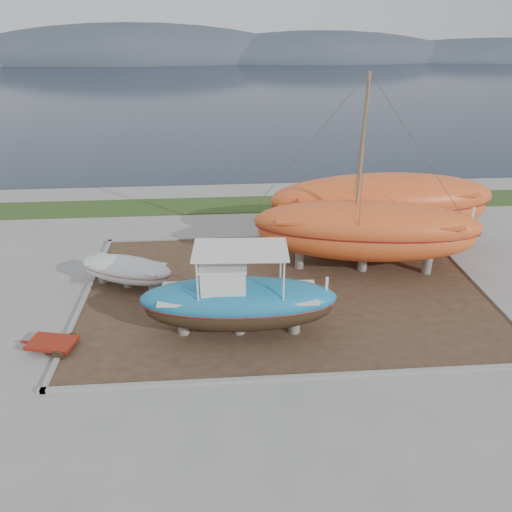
{
  "coord_description": "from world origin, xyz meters",
  "views": [
    {
      "loc": [
        -2.89,
        -15.77,
        11.68
      ],
      "look_at": [
        -1.37,
        4.0,
        1.88
      ],
      "focal_mm": 35.0,
      "sensor_mm": 36.0,
      "label": 1
    }
  ],
  "objects_px": {
    "orange_bare_hull": "(381,212)",
    "red_trailer": "(53,345)",
    "blue_caique": "(239,293)",
    "orange_sailboat": "(371,180)",
    "white_dinghy": "(127,273)"
  },
  "relations": [
    {
      "from": "red_trailer",
      "to": "orange_bare_hull",
      "type": "bearing_deg",
      "value": 41.03
    },
    {
      "from": "orange_sailboat",
      "to": "red_trailer",
      "type": "distance_m",
      "value": 15.23
    },
    {
      "from": "orange_bare_hull",
      "to": "blue_caique",
      "type": "bearing_deg",
      "value": -136.79
    },
    {
      "from": "blue_caique",
      "to": "red_trailer",
      "type": "xyz_separation_m",
      "value": [
        -7.17,
        -0.49,
        -1.72
      ]
    },
    {
      "from": "orange_sailboat",
      "to": "red_trailer",
      "type": "relative_size",
      "value": 4.16
    },
    {
      "from": "blue_caique",
      "to": "orange_bare_hull",
      "type": "xyz_separation_m",
      "value": [
        7.94,
        7.66,
        0.11
      ]
    },
    {
      "from": "white_dinghy",
      "to": "orange_sailboat",
      "type": "relative_size",
      "value": 0.42
    },
    {
      "from": "white_dinghy",
      "to": "blue_caique",
      "type": "bearing_deg",
      "value": -16.99
    },
    {
      "from": "blue_caique",
      "to": "orange_sailboat",
      "type": "bearing_deg",
      "value": 40.6
    },
    {
      "from": "red_trailer",
      "to": "orange_sailboat",
      "type": "bearing_deg",
      "value": 34.43
    },
    {
      "from": "blue_caique",
      "to": "white_dinghy",
      "type": "distance_m",
      "value": 6.61
    },
    {
      "from": "blue_caique",
      "to": "orange_sailboat",
      "type": "height_order",
      "value": "orange_sailboat"
    },
    {
      "from": "blue_caique",
      "to": "red_trailer",
      "type": "distance_m",
      "value": 7.39
    },
    {
      "from": "orange_bare_hull",
      "to": "red_trailer",
      "type": "bearing_deg",
      "value": -152.41
    },
    {
      "from": "blue_caique",
      "to": "white_dinghy",
      "type": "relative_size",
      "value": 1.67
    }
  ]
}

